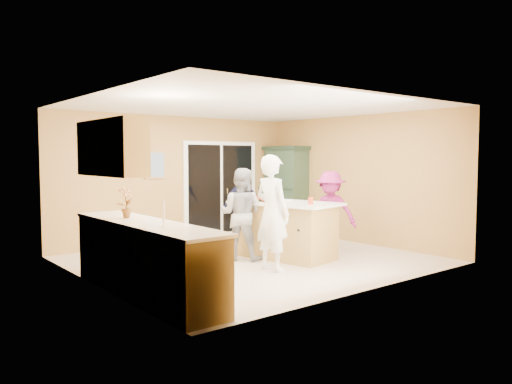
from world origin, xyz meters
TOP-DOWN VIEW (x-y plane):
  - floor at (0.00, 0.00)m, footprint 5.50×5.50m
  - ceiling at (0.00, 0.00)m, footprint 5.50×5.00m
  - wall_back at (0.00, 2.50)m, footprint 5.50×0.10m
  - wall_front at (0.00, -2.50)m, footprint 5.50×0.10m
  - wall_left at (-2.75, 0.00)m, footprint 0.10×5.00m
  - wall_right at (2.75, 0.00)m, footprint 0.10×5.00m
  - left_cabinet_run at (-2.45, -1.05)m, footprint 0.65×3.05m
  - upper_cabinets at (-2.58, -0.20)m, footprint 0.35×1.60m
  - sliding_door at (1.05, 2.46)m, footprint 1.90×0.07m
  - framed_picture at (-0.55, 2.48)m, footprint 0.46×0.04m
  - kitchen_island at (0.54, -0.22)m, footprint 1.36×2.03m
  - green_hutch at (2.49, 1.90)m, footprint 0.57×1.09m
  - woman_white at (-0.27, -0.82)m, footprint 0.47×0.68m
  - woman_grey at (-0.14, 0.14)m, footprint 0.92×0.96m
  - woman_navy at (0.72, 1.26)m, footprint 0.91×0.46m
  - woman_magenta at (1.52, -0.37)m, footprint 0.95×1.12m
  - serving_bowl at (0.35, 0.07)m, footprint 0.40×0.40m
  - tulip_vase at (-2.45, -0.36)m, footprint 0.27×0.22m
  - tumbler_near at (0.55, -0.83)m, footprint 0.09×0.09m
  - tumbler_far at (0.50, 0.08)m, footprint 0.09×0.09m
  - wine_bottle at (0.25, 0.09)m, footprint 0.08×0.08m
  - white_plate at (0.79, -0.01)m, footprint 0.26×0.26m

SIDE VIEW (x-z plane):
  - floor at x=0.00m, z-range 0.00..0.00m
  - kitchen_island at x=0.54m, z-range -0.03..0.95m
  - left_cabinet_run at x=-2.45m, z-range -0.16..1.08m
  - woman_navy at x=0.72m, z-range 0.00..1.49m
  - woman_magenta at x=1.52m, z-range 0.00..1.50m
  - woman_grey at x=-0.14m, z-range 0.00..1.57m
  - woman_white at x=-0.27m, z-range 0.00..1.79m
  - green_hutch at x=2.49m, z-range -0.03..1.98m
  - white_plate at x=0.79m, z-range 0.98..0.99m
  - serving_bowl at x=0.35m, z-range 0.98..1.06m
  - tumbler_far at x=0.50m, z-range 0.98..1.09m
  - tumbler_near at x=0.55m, z-range 0.98..1.10m
  - sliding_door at x=1.05m, z-range 0.00..2.10m
  - wine_bottle at x=0.25m, z-range 0.94..1.30m
  - tulip_vase at x=-2.45m, z-range 0.94..1.38m
  - wall_back at x=0.00m, z-range 0.00..2.60m
  - wall_front at x=0.00m, z-range 0.00..2.60m
  - wall_left at x=-2.75m, z-range 0.00..2.60m
  - wall_right at x=2.75m, z-range 0.00..2.60m
  - framed_picture at x=-0.55m, z-range 1.32..1.88m
  - upper_cabinets at x=-2.58m, z-range 1.50..2.25m
  - ceiling at x=0.00m, z-range 2.55..2.65m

